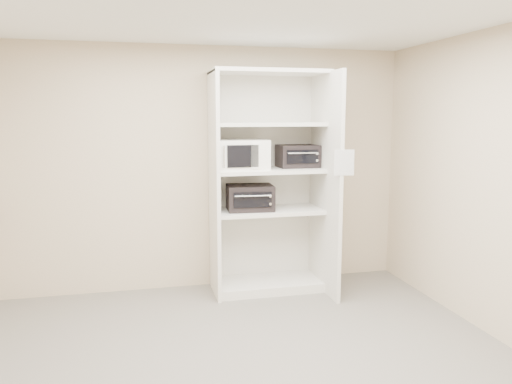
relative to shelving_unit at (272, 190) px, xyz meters
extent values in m
cube|color=#6B645D|center=(-0.67, -1.70, -1.13)|extent=(4.50, 4.00, 0.01)
cube|color=white|center=(-0.67, -1.70, 1.57)|extent=(4.50, 4.00, 0.01)
cube|color=beige|center=(-0.67, 0.30, 0.22)|extent=(4.50, 0.02, 2.70)
cube|color=beige|center=(-0.67, -3.70, 0.22)|extent=(4.50, 0.02, 2.70)
cube|color=beige|center=(1.58, -1.70, 0.22)|extent=(0.02, 4.00, 2.70)
cube|color=silver|center=(-0.65, -0.02, 0.07)|extent=(0.04, 0.60, 2.40)
cube|color=silver|center=(0.55, -0.17, 0.07)|extent=(0.04, 0.90, 2.40)
cube|color=silver|center=(-0.05, 0.28, 0.07)|extent=(1.24, 0.02, 2.40)
cube|color=silver|center=(-0.05, 0.00, -1.08)|extent=(1.16, 0.56, 0.10)
cube|color=silver|center=(-0.05, 0.00, -0.23)|extent=(1.16, 0.56, 0.04)
cube|color=silver|center=(-0.05, 0.00, 0.22)|extent=(1.16, 0.56, 0.04)
cube|color=silver|center=(-0.05, 0.00, 0.72)|extent=(1.16, 0.56, 0.04)
cube|color=silver|center=(-0.05, 0.00, 1.27)|extent=(1.24, 0.60, 0.04)
cube|color=white|center=(-0.35, -0.04, 0.40)|extent=(0.53, 0.41, 0.32)
cube|color=black|center=(0.31, 0.05, 0.36)|extent=(0.44, 0.33, 0.25)
cube|color=black|center=(-0.26, -0.02, -0.07)|extent=(0.52, 0.41, 0.27)
cube|color=white|center=(0.57, -0.63, 0.35)|extent=(0.20, 0.02, 0.25)
camera|label=1|loc=(-1.43, -5.25, 0.81)|focal=35.00mm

